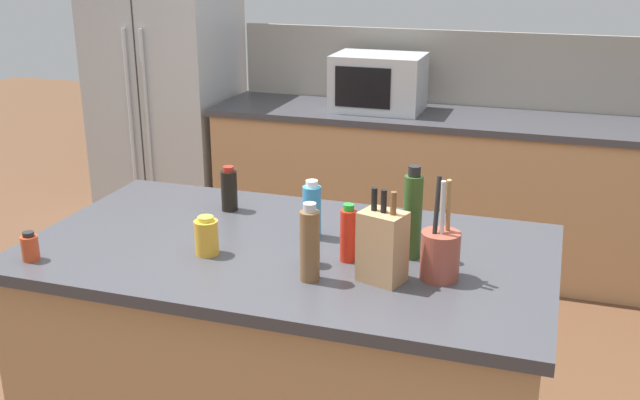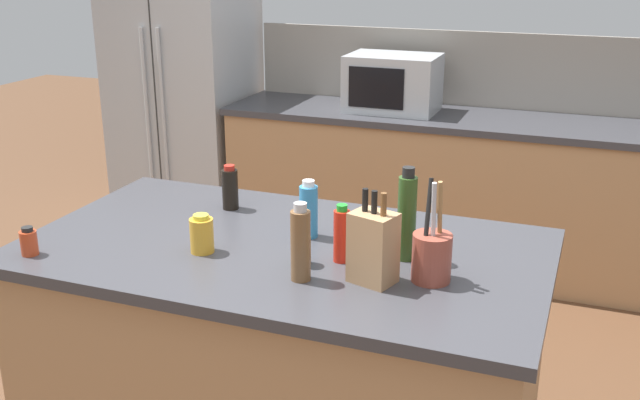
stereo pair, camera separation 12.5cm
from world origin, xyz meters
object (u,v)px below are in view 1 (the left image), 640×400
at_px(spice_jar_paprika, 30,247).
at_px(knife_block, 382,246).
at_px(dish_soap_bottle, 312,211).
at_px(olive_oil_bottle, 413,215).
at_px(soy_sauce_bottle, 229,190).
at_px(utensil_crock, 440,253).
at_px(honey_jar, 207,237).
at_px(refrigerator, 168,98).
at_px(hot_sauce_bottle, 348,234).
at_px(pepper_grinder, 310,244).
at_px(microwave, 379,83).
at_px(spice_jar_oregano, 309,250).

bearing_deg(spice_jar_paprika, knife_block, 10.39).
distance_m(dish_soap_bottle, olive_oil_bottle, 0.37).
height_order(knife_block, soy_sauce_bottle, knife_block).
xyz_separation_m(utensil_crock, olive_oil_bottle, (-0.11, 0.13, 0.06)).
bearing_deg(honey_jar, refrigerator, 121.78).
height_order(hot_sauce_bottle, pepper_grinder, pepper_grinder).
bearing_deg(honey_jar, olive_oil_bottle, 15.97).
bearing_deg(dish_soap_bottle, soy_sauce_bottle, 157.37).
bearing_deg(microwave, hot_sauce_bottle, -78.37).
relative_size(spice_jar_paprika, honey_jar, 0.74).
xyz_separation_m(spice_jar_oregano, olive_oil_bottle, (0.30, 0.16, 0.10)).
height_order(refrigerator, pepper_grinder, refrigerator).
relative_size(refrigerator, spice_jar_paprika, 18.83).
relative_size(microwave, olive_oil_bottle, 1.73).
relative_size(microwave, hot_sauce_bottle, 2.79).
distance_m(microwave, utensil_crock, 2.42).
distance_m(microwave, spice_jar_paprika, 2.62).
distance_m(spice_jar_paprika, pepper_grinder, 0.92).
height_order(hot_sauce_bottle, spice_jar_oregano, hot_sauce_bottle).
height_order(utensil_crock, soy_sauce_bottle, utensil_crock).
bearing_deg(refrigerator, spice_jar_oregano, -52.32).
bearing_deg(dish_soap_bottle, spice_jar_oregano, -73.32).
distance_m(microwave, olive_oil_bottle, 2.26).
xyz_separation_m(refrigerator, spice_jar_paprika, (0.96, -2.62, 0.07)).
height_order(knife_block, honey_jar, knife_block).
xyz_separation_m(spice_jar_paprika, olive_oil_bottle, (1.16, 0.41, 0.10)).
bearing_deg(dish_soap_bottle, utensil_crock, -22.72).
distance_m(dish_soap_bottle, pepper_grinder, 0.35).
distance_m(utensil_crock, spice_jar_paprika, 1.31).
distance_m(dish_soap_bottle, hot_sauce_bottle, 0.24).
height_order(microwave, hot_sauce_bottle, microwave).
relative_size(microwave, dish_soap_bottle, 2.61).
relative_size(refrigerator, olive_oil_bottle, 5.88).
distance_m(hot_sauce_bottle, honey_jar, 0.47).
height_order(microwave, dish_soap_bottle, microwave).
bearing_deg(hot_sauce_bottle, knife_block, -39.04).
xyz_separation_m(microwave, hot_sauce_bottle, (0.46, -2.25, -0.08)).
distance_m(refrigerator, microwave, 1.49).
bearing_deg(utensil_crock, hot_sauce_bottle, 172.08).
height_order(honey_jar, olive_oil_bottle, olive_oil_bottle).
bearing_deg(honey_jar, spice_jar_oregano, 3.91).
height_order(refrigerator, hot_sauce_bottle, refrigerator).
bearing_deg(utensil_crock, soy_sauce_bottle, 157.32).
xyz_separation_m(hot_sauce_bottle, olive_oil_bottle, (0.19, 0.09, 0.06)).
bearing_deg(spice_jar_paprika, microwave, 78.71).
bearing_deg(microwave, pepper_grinder, -80.79).
relative_size(spice_jar_paprika, hot_sauce_bottle, 0.50).
height_order(refrigerator, spice_jar_oregano, refrigerator).
height_order(utensil_crock, spice_jar_oregano, utensil_crock).
xyz_separation_m(honey_jar, soy_sauce_bottle, (-0.11, 0.41, 0.02)).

